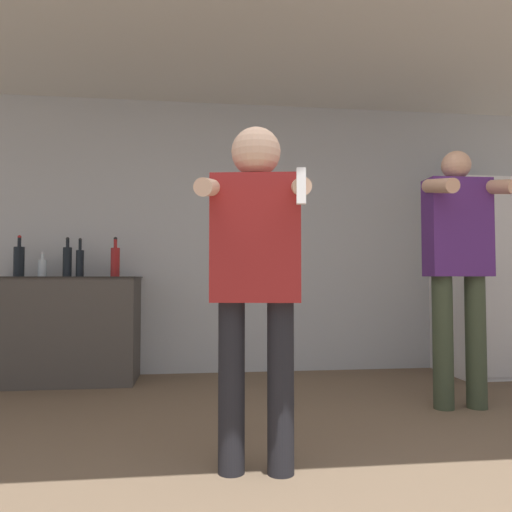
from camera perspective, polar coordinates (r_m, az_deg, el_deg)
wall_back at (r=4.76m, az=-1.66°, el=2.19°), size 7.00×0.06×2.55m
ceiling_slab at (r=3.66m, az=0.83°, el=25.08°), size 7.00×3.50×0.05m
refrigerator at (r=5.10m, az=24.72°, el=-2.28°), size 0.75×0.74×1.77m
counter at (r=4.56m, az=-20.88°, el=-7.83°), size 1.21×0.59×0.89m
bottle_green_wine at (r=4.48m, az=-15.79°, el=-0.54°), size 0.08×0.08×0.34m
bottle_dark_rum at (r=4.56m, az=-20.76°, el=-0.51°), size 0.07×0.07×0.34m
bottle_clear_vodka at (r=4.61m, az=-23.24°, el=-1.17°), size 0.07×0.07×0.21m
bottle_red_label at (r=4.53m, az=-19.49°, el=-0.64°), size 0.07×0.07×0.33m
bottle_tall_gin at (r=4.66m, az=-25.46°, el=-0.48°), size 0.09×0.09×0.35m
person_woman_foreground at (r=2.28m, az=-0.00°, el=-0.81°), size 0.52×0.54×1.58m
person_man_side at (r=3.67m, az=22.15°, el=-0.05°), size 0.51×0.48×1.76m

